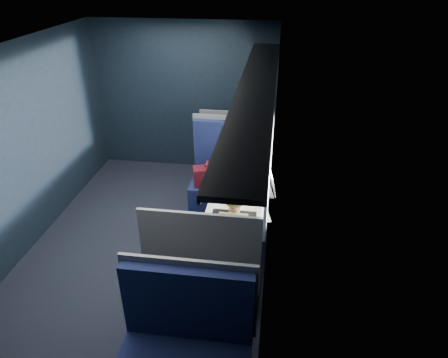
# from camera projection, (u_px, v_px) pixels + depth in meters

# --- Properties ---
(ground) EXTENTS (2.80, 4.20, 0.01)m
(ground) POSITION_uv_depth(u_px,v_px,m) (152.00, 242.00, 4.91)
(ground) COLOR black
(room_shell) EXTENTS (3.00, 4.40, 2.40)m
(room_shell) POSITION_uv_depth(u_px,v_px,m) (141.00, 130.00, 4.18)
(room_shell) COLOR black
(room_shell) RESTS_ON ground
(table) EXTENTS (0.62, 1.00, 0.74)m
(table) POSITION_uv_depth(u_px,v_px,m) (236.00, 202.00, 4.46)
(table) COLOR #54565E
(table) RESTS_ON ground
(seat_bay_near) EXTENTS (1.04, 0.62, 1.26)m
(seat_bay_near) POSITION_uv_depth(u_px,v_px,m) (228.00, 182.00, 5.35)
(seat_bay_near) COLOR #0C1134
(seat_bay_near) RESTS_ON ground
(seat_bay_far) EXTENTS (1.04, 0.62, 1.26)m
(seat_bay_far) POSITION_uv_depth(u_px,v_px,m) (207.00, 271.00, 3.84)
(seat_bay_far) COLOR #0C1134
(seat_bay_far) RESTS_ON ground
(seat_row_front) EXTENTS (1.04, 0.51, 1.16)m
(seat_row_front) POSITION_uv_depth(u_px,v_px,m) (237.00, 153.00, 6.16)
(seat_row_front) COLOR #0C1134
(seat_row_front) RESTS_ON ground
(seat_row_back) EXTENTS (1.04, 0.51, 1.16)m
(seat_row_back) POSITION_uv_depth(u_px,v_px,m) (186.00, 354.00, 3.05)
(seat_row_back) COLOR #0C1134
(seat_row_back) RESTS_ON ground
(man) EXTENTS (0.53, 0.56, 1.32)m
(man) POSITION_uv_depth(u_px,v_px,m) (247.00, 169.00, 5.03)
(man) COLOR black
(man) RESTS_ON ground
(woman) EXTENTS (0.53, 0.56, 1.32)m
(woman) POSITION_uv_depth(u_px,v_px,m) (235.00, 236.00, 3.81)
(woman) COLOR black
(woman) RESTS_ON ground
(papers) EXTENTS (0.73, 0.92, 0.01)m
(papers) POSITION_uv_depth(u_px,v_px,m) (239.00, 202.00, 4.32)
(papers) COLOR white
(papers) RESTS_ON table
(laptop) EXTENTS (0.32, 0.39, 0.26)m
(laptop) POSITION_uv_depth(u_px,v_px,m) (265.00, 186.00, 4.48)
(laptop) COLOR silver
(laptop) RESTS_ON table
(bottle_small) EXTENTS (0.06, 0.06, 0.22)m
(bottle_small) POSITION_uv_depth(u_px,v_px,m) (264.00, 182.00, 4.50)
(bottle_small) COLOR silver
(bottle_small) RESTS_ON table
(cup) EXTENTS (0.08, 0.08, 0.10)m
(cup) POSITION_uv_depth(u_px,v_px,m) (265.00, 176.00, 4.72)
(cup) COLOR white
(cup) RESTS_ON table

